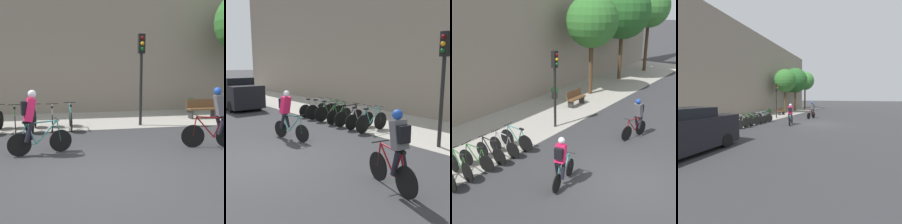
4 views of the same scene
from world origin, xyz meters
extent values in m
plane|color=#333335|center=(0.00, 0.00, 0.00)|extent=(200.00, 200.00, 0.00)
cube|color=#A39E93|center=(0.00, 6.75, 0.00)|extent=(44.00, 4.50, 0.01)
cube|color=gray|center=(0.00, 9.30, 5.19)|extent=(44.00, 0.60, 10.39)
cylinder|color=black|center=(-0.84, 1.89, 0.31)|extent=(0.62, 0.18, 0.62)
cylinder|color=black|center=(-1.91, 1.64, 0.31)|extent=(0.62, 0.18, 0.62)
cylinder|color=teal|center=(-1.20, 1.81, 0.59)|extent=(0.60, 0.17, 0.62)
cylinder|color=teal|center=(-1.60, 1.71, 0.58)|extent=(0.28, 0.10, 0.58)
cylinder|color=teal|center=(-1.32, 1.78, 0.88)|extent=(0.80, 0.22, 0.07)
cylinder|color=teal|center=(-1.70, 1.69, 0.30)|extent=(0.44, 0.13, 0.05)
cylinder|color=teal|center=(-1.81, 1.66, 0.59)|extent=(0.23, 0.08, 0.56)
cylinder|color=teal|center=(-0.88, 1.88, 0.60)|extent=(0.13, 0.06, 0.59)
cylinder|color=black|center=(-0.92, 1.87, 0.93)|extent=(0.13, 0.45, 0.03)
cube|color=black|center=(-1.72, 1.69, 0.90)|extent=(0.21, 0.12, 0.06)
cube|color=#EA1E56|center=(-1.62, 1.71, 1.23)|extent=(0.38, 0.38, 0.63)
sphere|color=silver|center=(-1.54, 1.73, 1.64)|extent=(0.26, 0.26, 0.22)
cylinder|color=black|center=(-1.64, 1.59, 0.66)|extent=(0.29, 0.17, 0.56)
cylinder|color=black|center=(-1.69, 1.80, 0.66)|extent=(0.26, 0.16, 0.56)
cube|color=black|center=(-1.76, 1.68, 1.28)|extent=(0.20, 0.28, 0.36)
cylinder|color=black|center=(2.98, 1.58, 0.34)|extent=(0.67, 0.19, 0.68)
cylinder|color=black|center=(3.96, 1.35, 0.34)|extent=(0.67, 0.19, 0.68)
cylinder|color=maroon|center=(3.31, 1.50, 0.62)|extent=(0.55, 0.16, 0.62)
cylinder|color=maroon|center=(3.68, 1.42, 0.60)|extent=(0.26, 0.10, 0.58)
cylinder|color=maroon|center=(3.42, 1.48, 0.90)|extent=(0.74, 0.21, 0.07)
cylinder|color=maroon|center=(3.77, 1.40, 0.33)|extent=(0.40, 0.12, 0.05)
cylinder|color=maroon|center=(3.87, 1.37, 0.61)|extent=(0.21, 0.08, 0.56)
cylinder|color=maroon|center=(3.02, 1.57, 0.63)|extent=(0.12, 0.06, 0.58)
cylinder|color=black|center=(3.06, 1.56, 0.96)|extent=(0.13, 0.45, 0.03)
cube|color=black|center=(3.78, 1.39, 0.93)|extent=(0.21, 0.12, 0.06)
cube|color=#5B5B60|center=(3.69, 1.41, 1.26)|extent=(0.38, 0.38, 0.63)
sphere|color=#1E47AD|center=(3.61, 1.43, 1.67)|extent=(0.26, 0.26, 0.22)
cylinder|color=black|center=(3.76, 1.51, 0.68)|extent=(0.29, 0.17, 0.56)
cylinder|color=black|center=(3.71, 1.30, 0.68)|extent=(0.26, 0.16, 0.56)
cube|color=black|center=(3.82, 1.38, 1.31)|extent=(0.20, 0.28, 0.36)
cylinder|color=black|center=(-4.47, 5.38, 0.33)|extent=(0.08, 0.66, 0.66)
cylinder|color=black|center=(-4.55, 4.39, 0.33)|extent=(0.08, 0.66, 0.66)
cylinder|color=#99999E|center=(-4.50, 5.04, 0.61)|extent=(0.08, 0.55, 0.62)
cylinder|color=#99999E|center=(-4.53, 4.68, 0.60)|extent=(0.06, 0.26, 0.58)
cylinder|color=#99999E|center=(-4.51, 4.94, 0.89)|extent=(0.10, 0.74, 0.07)
cylinder|color=#99999E|center=(-4.53, 4.59, 0.32)|extent=(0.06, 0.40, 0.05)
cylinder|color=#99999E|center=(-4.54, 4.48, 0.60)|extent=(0.05, 0.21, 0.56)
cylinder|color=#99999E|center=(-4.48, 5.34, 0.62)|extent=(0.04, 0.12, 0.58)
cylinder|color=black|center=(-4.48, 5.30, 0.95)|extent=(0.46, 0.06, 0.03)
cube|color=black|center=(-4.53, 4.57, 0.92)|extent=(0.09, 0.21, 0.06)
cylinder|color=black|center=(-3.77, 5.40, 0.36)|extent=(0.12, 0.72, 0.72)
cylinder|color=black|center=(-3.89, 4.37, 0.36)|extent=(0.12, 0.72, 0.72)
cylinder|color=#99999E|center=(-3.81, 5.05, 0.64)|extent=(0.11, 0.57, 0.62)
cylinder|color=#99999E|center=(-3.86, 4.67, 0.63)|extent=(0.07, 0.27, 0.58)
cylinder|color=#99999E|center=(-3.82, 4.94, 0.92)|extent=(0.13, 0.77, 0.07)
cylinder|color=#99999E|center=(-3.87, 4.57, 0.35)|extent=(0.08, 0.42, 0.05)
cylinder|color=#99999E|center=(-3.88, 4.46, 0.63)|extent=(0.06, 0.22, 0.56)
cylinder|color=#99999E|center=(-3.77, 5.36, 0.65)|extent=(0.05, 0.12, 0.59)
cylinder|color=black|center=(-3.78, 5.32, 0.98)|extent=(0.46, 0.08, 0.03)
cube|color=black|center=(-3.87, 4.55, 0.95)|extent=(0.10, 0.21, 0.06)
cylinder|color=black|center=(-3.08, 5.37, 0.35)|extent=(0.13, 0.70, 0.70)
cylinder|color=black|center=(-3.22, 4.41, 0.35)|extent=(0.13, 0.70, 0.70)
cylinder|color=#2D6B33|center=(-3.13, 5.04, 0.63)|extent=(0.11, 0.53, 0.62)
cylinder|color=#2D6B33|center=(-3.18, 4.68, 0.62)|extent=(0.07, 0.25, 0.58)
cylinder|color=#2D6B33|center=(-3.14, 4.93, 0.92)|extent=(0.14, 0.72, 0.07)
cylinder|color=#2D6B33|center=(-3.19, 4.60, 0.34)|extent=(0.08, 0.39, 0.05)
cylinder|color=#2D6B33|center=(-3.20, 4.49, 0.63)|extent=(0.06, 0.21, 0.56)
cylinder|color=#2D6B33|center=(-3.09, 5.33, 0.64)|extent=(0.05, 0.12, 0.58)
cylinder|color=black|center=(-3.09, 5.29, 0.97)|extent=(0.46, 0.09, 0.03)
cube|color=black|center=(-3.19, 4.58, 0.94)|extent=(0.11, 0.21, 0.06)
cylinder|color=black|center=(-2.54, 5.37, 0.32)|extent=(0.13, 0.65, 0.65)
cylinder|color=black|center=(-2.40, 4.40, 0.32)|extent=(0.13, 0.65, 0.65)
cylinder|color=#2D6B33|center=(-2.49, 5.04, 0.61)|extent=(0.12, 0.54, 0.62)
cylinder|color=#2D6B33|center=(-2.44, 4.68, 0.59)|extent=(0.08, 0.26, 0.58)
cylinder|color=#2D6B33|center=(-2.47, 4.93, 0.89)|extent=(0.14, 0.72, 0.07)
cylinder|color=#2D6B33|center=(-2.42, 4.60, 0.32)|extent=(0.09, 0.39, 0.05)
cylinder|color=#2D6B33|center=(-2.41, 4.49, 0.60)|extent=(0.06, 0.21, 0.56)
cylinder|color=#2D6B33|center=(-2.53, 5.33, 0.61)|extent=(0.05, 0.12, 0.58)
cylinder|color=black|center=(-2.53, 5.29, 0.94)|extent=(0.46, 0.09, 0.03)
cube|color=black|center=(-2.42, 4.58, 0.91)|extent=(0.11, 0.21, 0.06)
cylinder|color=black|center=(-1.78, 5.38, 0.33)|extent=(0.04, 0.66, 0.66)
cylinder|color=black|center=(-1.79, 4.39, 0.33)|extent=(0.04, 0.66, 0.66)
cylinder|color=black|center=(-1.78, 5.04, 0.61)|extent=(0.05, 0.54, 0.62)
cylinder|color=black|center=(-1.79, 4.68, 0.60)|extent=(0.04, 0.25, 0.58)
cylinder|color=black|center=(-1.79, 4.93, 0.90)|extent=(0.05, 0.73, 0.07)
cylinder|color=black|center=(-1.79, 4.59, 0.32)|extent=(0.04, 0.39, 0.05)
cylinder|color=black|center=(-1.79, 4.48, 0.61)|extent=(0.03, 0.21, 0.56)
cylinder|color=black|center=(-1.78, 5.34, 0.62)|extent=(0.04, 0.11, 0.58)
cylinder|color=black|center=(-1.78, 5.30, 0.95)|extent=(0.46, 0.03, 0.03)
cube|color=black|center=(-1.79, 4.57, 0.92)|extent=(0.08, 0.20, 0.06)
cylinder|color=black|center=(-1.11, 5.37, 0.32)|extent=(0.04, 0.65, 0.65)
cylinder|color=black|center=(-1.10, 4.40, 0.32)|extent=(0.04, 0.65, 0.65)
cylinder|color=#99999E|center=(-1.11, 5.04, 0.61)|extent=(0.05, 0.54, 0.62)
cylinder|color=#99999E|center=(-1.10, 4.68, 0.59)|extent=(0.04, 0.25, 0.58)
cylinder|color=#99999E|center=(-1.11, 4.93, 0.89)|extent=(0.05, 0.72, 0.07)
cylinder|color=#99999E|center=(-1.10, 4.59, 0.32)|extent=(0.04, 0.39, 0.05)
cylinder|color=#99999E|center=(-1.10, 4.49, 0.60)|extent=(0.03, 0.21, 0.56)
cylinder|color=#99999E|center=(-1.11, 5.33, 0.61)|extent=(0.04, 0.11, 0.58)
cylinder|color=black|center=(-1.11, 5.29, 0.94)|extent=(0.46, 0.03, 0.03)
cube|color=black|center=(-1.10, 4.58, 0.91)|extent=(0.08, 0.20, 0.06)
cylinder|color=black|center=(-0.43, 5.40, 0.36)|extent=(0.04, 0.72, 0.72)
cylinder|color=black|center=(-0.42, 4.37, 0.36)|extent=(0.04, 0.72, 0.72)
cylinder|color=teal|center=(-0.43, 5.05, 0.64)|extent=(0.05, 0.57, 0.62)
cylinder|color=teal|center=(-0.42, 4.67, 0.63)|extent=(0.04, 0.26, 0.58)
cylinder|color=teal|center=(-0.43, 4.94, 0.92)|extent=(0.05, 0.76, 0.07)
cylinder|color=teal|center=(-0.42, 4.58, 0.35)|extent=(0.04, 0.41, 0.05)
cylinder|color=teal|center=(-0.42, 4.46, 0.63)|extent=(0.03, 0.22, 0.56)
cylinder|color=teal|center=(-0.43, 5.36, 0.65)|extent=(0.04, 0.12, 0.59)
cylinder|color=black|center=(-0.43, 5.32, 0.98)|extent=(0.46, 0.03, 0.03)
cube|color=black|center=(-0.42, 4.56, 0.95)|extent=(0.08, 0.20, 0.06)
cylinder|color=black|center=(2.43, 5.08, 1.83)|extent=(0.12, 0.12, 3.66)
cube|color=black|center=(2.43, 5.08, 3.28)|extent=(0.26, 0.20, 0.76)
sphere|color=#590C0C|center=(2.43, 4.96, 3.49)|extent=(0.15, 0.15, 0.15)
sphere|color=orange|center=(2.43, 4.96, 3.28)|extent=(0.15, 0.15, 0.15)
sphere|color=#0C4719|center=(2.43, 4.96, 3.07)|extent=(0.15, 0.15, 0.15)
cube|color=black|center=(-9.73, 2.80, 0.81)|extent=(4.30, 1.78, 1.27)
cube|color=black|center=(-9.84, 2.80, 1.65)|extent=(2.06, 1.57, 0.40)
cylinder|color=black|center=(-8.40, 1.98, 0.31)|extent=(0.62, 0.20, 0.62)
cylinder|color=black|center=(-8.40, 3.62, 0.31)|extent=(0.62, 0.20, 0.62)
cylinder|color=black|center=(-11.06, 3.62, 0.31)|extent=(0.62, 0.20, 0.62)
camera|label=1|loc=(-0.88, -5.85, 2.28)|focal=45.00mm
camera|label=2|loc=(7.21, -3.06, 2.71)|focal=45.00mm
camera|label=3|loc=(-8.64, -3.59, 5.73)|focal=50.00mm
camera|label=4|loc=(-14.43, -3.77, 2.27)|focal=28.00mm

